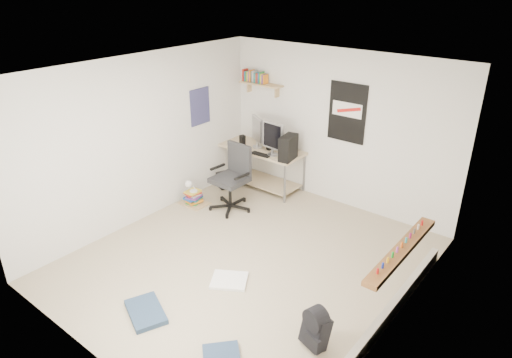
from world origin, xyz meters
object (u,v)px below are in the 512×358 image
Objects in this scene: desk at (260,166)px; backpack at (316,330)px; office_chair at (230,181)px; book_stack at (194,196)px.

backpack is (2.83, -2.70, -0.16)m from desk.
backpack is at bearing -28.45° from office_chair.
desk is at bearing 72.12° from book_stack.
office_chair reaches higher than desk.
backpack is 3.55m from book_stack.
office_chair reaches higher than book_stack.
office_chair is 3.17m from backpack.
backpack is at bearing -32.38° from desk.
book_stack is at bearing -96.61° from desk.
desk reaches higher than book_stack.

